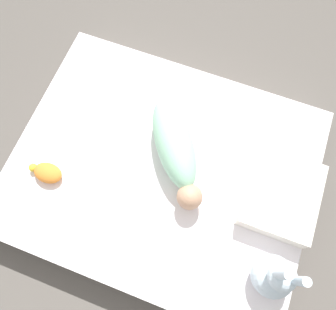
% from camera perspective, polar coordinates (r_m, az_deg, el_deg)
% --- Properties ---
extents(ground_plane, '(12.00, 12.00, 0.00)m').
position_cam_1_polar(ground_plane, '(1.65, -0.92, -3.78)').
color(ground_plane, '#514C47').
extents(bed_mattress, '(1.36, 1.09, 0.16)m').
position_cam_1_polar(bed_mattress, '(1.57, -0.96, -3.00)').
color(bed_mattress, white).
rests_on(bed_mattress, ground_plane).
extents(swaddled_baby, '(0.39, 0.48, 0.18)m').
position_cam_1_polar(swaddled_baby, '(1.43, 1.30, 1.23)').
color(swaddled_baby, '#99D6B2').
rests_on(swaddled_baby, bed_mattress).
extents(pillow, '(0.30, 0.36, 0.10)m').
position_cam_1_polar(pillow, '(1.49, 19.09, -6.65)').
color(pillow, white).
rests_on(pillow, bed_mattress).
extents(bunny_plush, '(0.17, 0.17, 0.35)m').
position_cam_1_polar(bunny_plush, '(1.38, 18.11, -19.46)').
color(bunny_plush, silver).
rests_on(bunny_plush, bed_mattress).
extents(turtle_plush, '(0.16, 0.09, 0.06)m').
position_cam_1_polar(turtle_plush, '(1.55, -20.36, -2.89)').
color(turtle_plush, orange).
rests_on(turtle_plush, bed_mattress).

